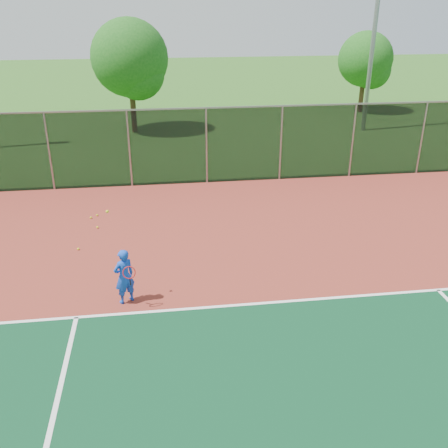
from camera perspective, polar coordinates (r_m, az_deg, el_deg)
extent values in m
plane|color=#265819|center=(10.96, 21.70, -16.12)|extent=(120.00, 120.00, 0.00)
cube|color=maroon|center=(12.34, 17.38, -10.36)|extent=(30.00, 20.00, 0.02)
cube|color=white|center=(13.95, 23.28, -6.93)|extent=(22.00, 0.10, 0.00)
cube|color=black|center=(20.38, 6.52, 9.12)|extent=(30.00, 0.04, 3.00)
cube|color=gray|center=(20.05, 6.72, 13.26)|extent=(30.00, 0.06, 0.06)
imported|color=blue|center=(12.26, -11.34, -5.89)|extent=(0.62, 0.56, 1.42)
cylinder|color=black|center=(12.04, -10.67, -6.48)|extent=(0.03, 0.15, 0.27)
torus|color=#A51414|center=(11.81, -10.80, -5.48)|extent=(0.30, 0.13, 0.29)
sphere|color=yellow|center=(11.65, -13.20, 1.41)|extent=(0.07, 0.07, 0.07)
sphere|color=yellow|center=(17.61, -14.30, 0.99)|extent=(0.07, 0.07, 0.07)
sphere|color=yellow|center=(15.39, -16.32, -2.75)|extent=(0.07, 0.07, 0.07)
sphere|color=yellow|center=(16.67, -14.27, -0.36)|extent=(0.07, 0.07, 0.07)
sphere|color=yellow|center=(17.47, -14.97, 0.71)|extent=(0.07, 0.07, 0.07)
cylinder|color=gray|center=(29.19, 16.97, 21.66)|extent=(0.24, 0.24, 11.90)
cylinder|color=#392415|center=(28.74, -10.31, 12.58)|extent=(0.30, 0.30, 2.31)
sphere|color=#185115|center=(28.32, -10.75, 18.16)|extent=(4.10, 4.10, 4.10)
sphere|color=#185115|center=(28.10, -9.80, 16.60)|extent=(2.82, 2.82, 2.82)
cylinder|color=#392415|center=(34.90, 15.41, 13.83)|extent=(0.30, 0.30, 1.94)
sphere|color=#185115|center=(34.58, 15.86, 17.68)|extent=(3.44, 3.44, 3.44)
sphere|color=#185115|center=(34.53, 16.57, 16.51)|extent=(2.37, 2.37, 2.37)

